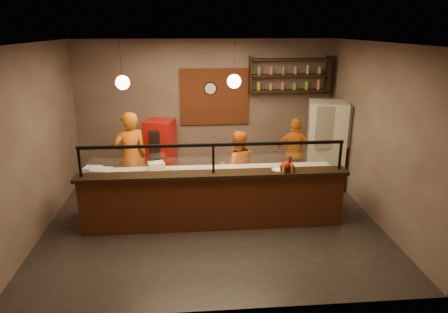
{
  "coord_description": "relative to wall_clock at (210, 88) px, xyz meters",
  "views": [
    {
      "loc": [
        -0.36,
        -6.73,
        3.45
      ],
      "look_at": [
        0.23,
        0.3,
        1.15
      ],
      "focal_mm": 32.0,
      "sensor_mm": 36.0,
      "label": 1
    }
  ],
  "objects": [
    {
      "name": "pendant_right",
      "position": [
        0.3,
        -2.26,
        0.45
      ],
      "size": [
        0.24,
        0.24,
        0.77
      ],
      "color": "black",
      "rests_on": "ceiling"
    },
    {
      "name": "cook_left",
      "position": [
        -1.7,
        -1.35,
        -1.17
      ],
      "size": [
        0.8,
        0.67,
        1.86
      ],
      "primitive_type": "imported",
      "rotation": [
        0.0,
        0.0,
        3.52
      ],
      "color": "#CE6613",
      "rests_on": "floor"
    },
    {
      "name": "cook_right",
      "position": [
        1.8,
        -0.99,
        -1.31
      ],
      "size": [
        1.01,
        0.72,
        1.58
      ],
      "primitive_type": "imported",
      "rotation": [
        0.0,
        0.0,
        2.74
      ],
      "color": "#CC6613",
      "rests_on": "floor"
    },
    {
      "name": "floor",
      "position": [
        -0.1,
        -2.46,
        -2.1
      ],
      "size": [
        6.0,
        6.0,
        0.0
      ],
      "primitive_type": "plane",
      "color": "black",
      "rests_on": "ground"
    },
    {
      "name": "wall_shelving",
      "position": [
        1.8,
        -0.14,
        0.3
      ],
      "size": [
        1.84,
        0.28,
        0.85
      ],
      "color": "black",
      "rests_on": "wall_back"
    },
    {
      "name": "prep_tub_a",
      "position": [
        -2.25,
        -2.25,
        -1.13
      ],
      "size": [
        0.33,
        0.28,
        0.15
      ],
      "primitive_type": "cube",
      "rotation": [
        0.0,
        0.0,
        -0.15
      ],
      "color": "white",
      "rests_on": "worktop"
    },
    {
      "name": "wall_clock",
      "position": [
        0.0,
        0.0,
        0.0
      ],
      "size": [
        0.3,
        0.04,
        0.3
      ],
      "primitive_type": "cylinder",
      "rotation": [
        1.57,
        0.0,
        0.0
      ],
      "color": "black",
      "rests_on": "wall_back"
    },
    {
      "name": "cook_mid",
      "position": [
        0.45,
        -1.66,
        -1.34
      ],
      "size": [
        0.77,
        0.62,
        1.51
      ],
      "primitive_type": "imported",
      "rotation": [
        0.0,
        0.0,
        3.21
      ],
      "color": "#D55E14",
      "rests_on": "floor"
    },
    {
      "name": "counter_ledge",
      "position": [
        -0.1,
        -2.76,
        -1.07
      ],
      "size": [
        4.7,
        0.37,
        0.06
      ],
      "primitive_type": "cube",
      "color": "black",
      "rests_on": "service_counter"
    },
    {
      "name": "wall_left",
      "position": [
        -3.1,
        -2.46,
        -0.5
      ],
      "size": [
        0.0,
        5.0,
        5.0
      ],
      "primitive_type": "plane",
      "rotation": [
        1.57,
        0.0,
        1.57
      ],
      "color": "#786258",
      "rests_on": "floor"
    },
    {
      "name": "condiment_caddy",
      "position": [
        1.18,
        -2.81,
        -0.98
      ],
      "size": [
        0.24,
        0.22,
        0.11
      ],
      "primitive_type": "cube",
      "rotation": [
        0.0,
        0.0,
        0.42
      ],
      "color": "black",
      "rests_on": "counter_ledge"
    },
    {
      "name": "wall_right",
      "position": [
        2.9,
        -2.46,
        -0.5
      ],
      "size": [
        0.0,
        5.0,
        5.0
      ],
      "primitive_type": "plane",
      "rotation": [
        1.57,
        0.0,
        -1.57
      ],
      "color": "#786258",
      "rests_on": "floor"
    },
    {
      "name": "brick_patch",
      "position": [
        0.1,
        0.01,
        -0.2
      ],
      "size": [
        1.6,
        0.04,
        1.3
      ],
      "primitive_type": "cube",
      "color": "brown",
      "rests_on": "wall_back"
    },
    {
      "name": "red_cooler",
      "position": [
        -1.18,
        -0.31,
        -1.38
      ],
      "size": [
        0.75,
        0.71,
        1.44
      ],
      "primitive_type": "cube",
      "rotation": [
        0.0,
        0.0,
        -0.27
      ],
      "color": "#B4110C",
      "rests_on": "floor"
    },
    {
      "name": "worktop_cabinet",
      "position": [
        -0.1,
        -2.26,
        -1.68
      ],
      "size": [
        4.6,
        0.75,
        0.85
      ],
      "primitive_type": "cube",
      "color": "gray",
      "rests_on": "floor"
    },
    {
      "name": "small_plate",
      "position": [
        1.03,
        -2.72,
        -1.03
      ],
      "size": [
        0.21,
        0.21,
        0.01
      ],
      "primitive_type": "cylinder",
      "rotation": [
        0.0,
        0.0,
        0.1
      ],
      "color": "white",
      "rests_on": "counter_ledge"
    },
    {
      "name": "prep_tub_b",
      "position": [
        -1.13,
        -2.07,
        -1.13
      ],
      "size": [
        0.34,
        0.3,
        0.14
      ],
      "primitive_type": "cube",
      "rotation": [
        0.0,
        0.0,
        0.28
      ],
      "color": "white",
      "rests_on": "worktop"
    },
    {
      "name": "pizza_dough",
      "position": [
        0.25,
        -2.28,
        -1.19
      ],
      "size": [
        0.63,
        0.63,
        0.01
      ],
      "primitive_type": "cylinder",
      "rotation": [
        0.0,
        0.0,
        0.17
      ],
      "color": "beige",
      "rests_on": "worktop"
    },
    {
      "name": "pendant_left",
      "position": [
        -1.6,
        -2.26,
        0.45
      ],
      "size": [
        0.24,
        0.24,
        0.77
      ],
      "color": "black",
      "rests_on": "ceiling"
    },
    {
      "name": "prep_tub_c",
      "position": [
        -2.07,
        -2.43,
        -1.12
      ],
      "size": [
        0.39,
        0.34,
        0.17
      ],
      "primitive_type": "cube",
      "rotation": [
        0.0,
        0.0,
        -0.22
      ],
      "color": "white",
      "rests_on": "worktop"
    },
    {
      "name": "wall_back",
      "position": [
        -0.1,
        0.04,
        -0.5
      ],
      "size": [
        6.0,
        0.0,
        6.0
      ],
      "primitive_type": "plane",
      "rotation": [
        1.57,
        0.0,
        0.0
      ],
      "color": "#786258",
      "rests_on": "floor"
    },
    {
      "name": "rolling_pin",
      "position": [
        -1.01,
        -2.22,
        -1.17
      ],
      "size": [
        0.34,
        0.16,
        0.06
      ],
      "primitive_type": "cylinder",
      "rotation": [
        0.0,
        1.57,
        0.33
      ],
      "color": "yellow",
      "rests_on": "worktop"
    },
    {
      "name": "service_counter",
      "position": [
        -0.1,
        -2.76,
        -1.6
      ],
      "size": [
        4.6,
        0.25,
        1.0
      ],
      "primitive_type": "cube",
      "color": "brown",
      "rests_on": "floor"
    },
    {
      "name": "pepper_mill",
      "position": [
        1.26,
        -2.68,
        -0.93
      ],
      "size": [
        0.05,
        0.05,
        0.22
      ],
      "primitive_type": "cylinder",
      "rotation": [
        0.0,
        0.0,
        0.11
      ],
      "color": "black",
      "rests_on": "counter_ledge"
    },
    {
      "name": "sneeze_guard",
      "position": [
        -0.1,
        -2.76,
        -0.73
      ],
      "size": [
        4.5,
        0.05,
        0.52
      ],
      "color": "white",
      "rests_on": "counter_ledge"
    },
    {
      "name": "wall_front",
      "position": [
        -0.1,
        -4.96,
        -0.5
      ],
      "size": [
        6.0,
        0.0,
        6.0
      ],
      "primitive_type": "plane",
      "rotation": [
        -1.57,
        0.0,
        0.0
      ],
      "color": "#786258",
      "rests_on": "floor"
    },
    {
      "name": "ceiling",
      "position": [
        -0.1,
        -2.46,
        1.1
      ],
      "size": [
        6.0,
        6.0,
        0.0
      ],
      "primitive_type": "plane",
      "rotation": [
        3.14,
        0.0,
        0.0
      ],
      "color": "#352F29",
      "rests_on": "wall_back"
    },
    {
      "name": "worktop",
      "position": [
        -0.1,
        -2.26,
        -1.23
      ],
      "size": [
        4.6,
        0.75,
        0.05
      ],
      "primitive_type": "cube",
      "color": "silver",
      "rests_on": "worktop_cabinet"
    },
    {
      "name": "fridge",
      "position": [
        2.5,
        -0.93,
        -1.14
      ],
      "size": [
        0.96,
        0.92,
        1.92
      ],
      "primitive_type": "cube",
      "rotation": [
        0.0,
        0.0,
        -0.25
      ],
      "color": "beige",
      "rests_on": "floor"
    }
  ]
}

